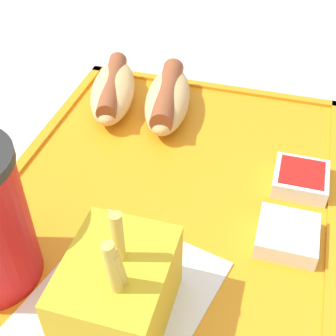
{
  "coord_description": "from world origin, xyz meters",
  "views": [
    {
      "loc": [
        -0.31,
        -0.13,
        1.09
      ],
      "look_at": [
        0.03,
        -0.03,
        0.78
      ],
      "focal_mm": 50.0,
      "sensor_mm": 36.0,
      "label": 1
    }
  ],
  "objects_px": {
    "hot_dog_near": "(168,98)",
    "hot_dog_far": "(113,90)",
    "sauce_cup_mayo": "(287,235)",
    "sauce_cup_ketchup": "(301,178)",
    "fries_carton": "(119,291)"
  },
  "relations": [
    {
      "from": "hot_dog_near",
      "to": "sauce_cup_ketchup",
      "type": "distance_m",
      "value": 0.19
    },
    {
      "from": "hot_dog_far",
      "to": "sauce_cup_mayo",
      "type": "bearing_deg",
      "value": -126.01
    },
    {
      "from": "sauce_cup_ketchup",
      "to": "hot_dog_near",
      "type": "bearing_deg",
      "value": 61.99
    },
    {
      "from": "hot_dog_near",
      "to": "sauce_cup_mayo",
      "type": "xyz_separation_m",
      "value": [
        -0.17,
        -0.16,
        -0.01
      ]
    },
    {
      "from": "sauce_cup_mayo",
      "to": "fries_carton",
      "type": "bearing_deg",
      "value": 134.03
    },
    {
      "from": "hot_dog_near",
      "to": "hot_dog_far",
      "type": "bearing_deg",
      "value": 90.0
    },
    {
      "from": "fries_carton",
      "to": "sauce_cup_mayo",
      "type": "bearing_deg",
      "value": -45.97
    },
    {
      "from": "hot_dog_far",
      "to": "fries_carton",
      "type": "xyz_separation_m",
      "value": [
        -0.29,
        -0.12,
        0.01
      ]
    },
    {
      "from": "hot_dog_near",
      "to": "sauce_cup_ketchup",
      "type": "bearing_deg",
      "value": -118.01
    },
    {
      "from": "sauce_cup_ketchup",
      "to": "fries_carton",
      "type": "bearing_deg",
      "value": 147.43
    },
    {
      "from": "hot_dog_near",
      "to": "sauce_cup_ketchup",
      "type": "xyz_separation_m",
      "value": [
        -0.09,
        -0.17,
        -0.01
      ]
    },
    {
      "from": "hot_dog_near",
      "to": "fries_carton",
      "type": "distance_m",
      "value": 0.29
    },
    {
      "from": "fries_carton",
      "to": "hot_dog_far",
      "type": "bearing_deg",
      "value": 22.09
    },
    {
      "from": "hot_dog_near",
      "to": "sauce_cup_mayo",
      "type": "distance_m",
      "value": 0.24
    },
    {
      "from": "hot_dog_far",
      "to": "sauce_cup_ketchup",
      "type": "distance_m",
      "value": 0.26
    }
  ]
}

